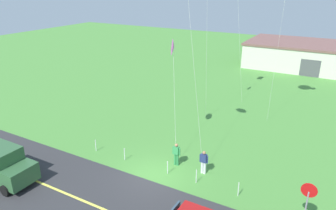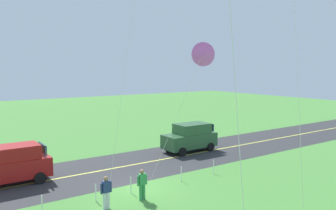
# 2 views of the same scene
# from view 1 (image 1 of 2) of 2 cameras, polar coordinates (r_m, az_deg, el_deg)

# --- Properties ---
(ground_plane) EXTENTS (120.00, 120.00, 0.10)m
(ground_plane) POSITION_cam_1_polar(r_m,az_deg,el_deg) (20.76, -2.88, -12.59)
(ground_plane) COLOR #478438
(car_parked_west_near) EXTENTS (4.40, 2.12, 2.24)m
(car_parked_west_near) POSITION_cam_1_polar(r_m,az_deg,el_deg) (22.18, -27.63, -9.23)
(car_parked_west_near) COLOR #2D5633
(car_parked_west_near) RESTS_ON ground
(stop_sign) EXTENTS (0.76, 0.08, 2.56)m
(stop_sign) POSITION_cam_1_polar(r_m,az_deg,el_deg) (17.36, 23.68, -14.76)
(stop_sign) COLOR gray
(stop_sign) RESTS_ON ground
(person_adult_near) EXTENTS (0.58, 0.22, 1.60)m
(person_adult_near) POSITION_cam_1_polar(r_m,az_deg,el_deg) (20.61, 6.38, -9.97)
(person_adult_near) COLOR silver
(person_adult_near) RESTS_ON ground
(person_adult_companion) EXTENTS (0.58, 0.22, 1.60)m
(person_adult_companion) POSITION_cam_1_polar(r_m,az_deg,el_deg) (21.34, 1.50, -8.65)
(person_adult_companion) COLOR #338C4C
(person_adult_companion) RESTS_ON ground
(kite_blue_mid) EXTENTS (2.12, 3.14, 7.87)m
(kite_blue_mid) POSITION_cam_1_polar(r_m,az_deg,el_deg) (22.00, 0.93, 10.20)
(kite_blue_mid) COLOR silver
(kite_blue_mid) RESTS_ON ground
(warehouse_distant) EXTENTS (18.36, 10.20, 3.50)m
(warehouse_distant) POSITION_cam_1_polar(r_m,az_deg,el_deg) (49.66, 24.78, 7.97)
(warehouse_distant) COLOR beige
(warehouse_distant) RESTS_ON ground
(fence_post_0) EXTENTS (0.05, 0.05, 0.90)m
(fence_post_0) POSITION_cam_1_polar(r_m,az_deg,el_deg) (23.77, -12.76, -7.04)
(fence_post_0) COLOR silver
(fence_post_0) RESTS_ON ground
(fence_post_1) EXTENTS (0.05, 0.05, 0.90)m
(fence_post_1) POSITION_cam_1_polar(r_m,az_deg,el_deg) (22.29, -7.76, -8.69)
(fence_post_1) COLOR silver
(fence_post_1) RESTS_ON ground
(fence_post_2) EXTENTS (0.05, 0.05, 0.90)m
(fence_post_2) POSITION_cam_1_polar(r_m,az_deg,el_deg) (20.66, -0.08, -11.08)
(fence_post_2) COLOR silver
(fence_post_2) RESTS_ON ground
(fence_post_3) EXTENTS (0.05, 0.05, 0.90)m
(fence_post_3) POSITION_cam_1_polar(r_m,az_deg,el_deg) (19.91, 5.08, -12.55)
(fence_post_3) COLOR silver
(fence_post_3) RESTS_ON ground
(fence_post_4) EXTENTS (0.05, 0.05, 0.90)m
(fence_post_4) POSITION_cam_1_polar(r_m,az_deg,el_deg) (19.20, 12.45, -14.46)
(fence_post_4) COLOR silver
(fence_post_4) RESTS_ON ground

